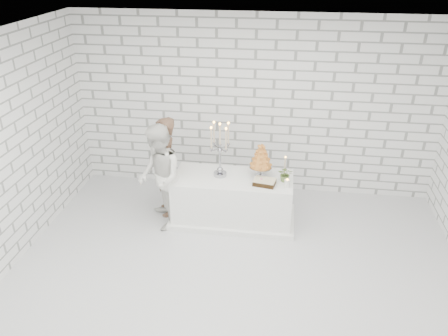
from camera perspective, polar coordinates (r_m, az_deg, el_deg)
ground at (r=5.98m, az=1.39°, el=-13.91°), size 6.00×5.00×0.01m
ceiling at (r=4.62m, az=1.81°, el=15.57°), size 6.00×5.00×0.01m
wall_back at (r=7.42m, az=3.88°, el=7.89°), size 6.00×0.01×3.00m
cake_table at (r=6.89m, az=1.14°, el=-3.95°), size 1.80×0.80×0.75m
groom at (r=6.94m, az=-7.50°, el=0.10°), size 0.59×0.69×1.61m
bride at (r=6.63m, az=-8.28°, el=-1.21°), size 0.87×0.97×1.63m
candelabra at (r=6.56m, az=-0.52°, el=2.33°), size 0.36×0.36×0.86m
croquembouche at (r=6.63m, az=4.77°, el=1.02°), size 0.37×0.37×0.55m
chocolate_cake at (r=6.51m, az=5.22°, el=-1.82°), size 0.35×0.27×0.08m
pillar_candle at (r=6.47m, az=8.10°, el=-1.99°), size 0.08×0.08×0.12m
extra_taper at (r=6.71m, az=7.80°, el=0.09°), size 0.08×0.08×0.32m
flowers at (r=6.60m, az=7.91°, el=-0.77°), size 0.22×0.20×0.24m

